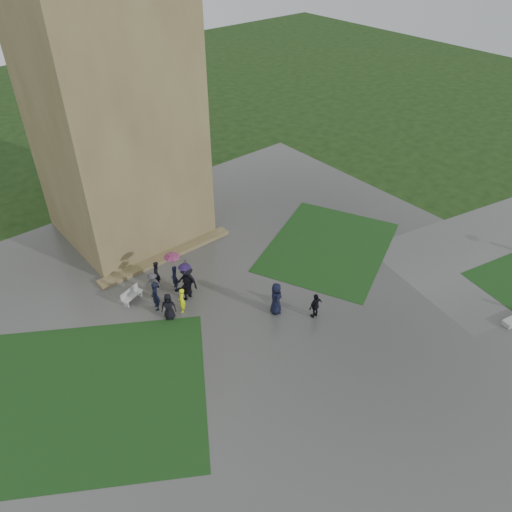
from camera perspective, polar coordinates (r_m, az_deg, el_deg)
ground at (r=24.86m, az=3.00°, el=-11.45°), size 120.00×120.00×0.00m
plaza at (r=25.87m, az=-0.01°, el=-8.92°), size 34.00×34.00×0.02m
lawn_inset_left at (r=24.57m, az=-19.23°, el=-14.89°), size 14.10×13.46×0.01m
lawn_inset_right at (r=32.12m, az=8.26°, el=1.06°), size 11.12×10.15×0.01m
tower at (r=30.85m, az=-16.40°, el=17.26°), size 8.00×8.00×18.00m
tower_plinth at (r=31.30m, az=-10.13°, el=0.02°), size 9.00×0.80×0.22m
bench at (r=28.32m, az=-14.05°, el=-4.37°), size 1.38×0.81×0.77m
visitor_cluster at (r=27.61m, az=-9.19°, el=-3.00°), size 2.87×3.56×2.46m
pedestrian_mid at (r=26.47m, az=2.30°, el=-4.86°), size 1.01×1.12×1.89m
pedestrian_near at (r=26.49m, az=6.82°, el=-5.64°), size 0.90×0.52×1.52m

